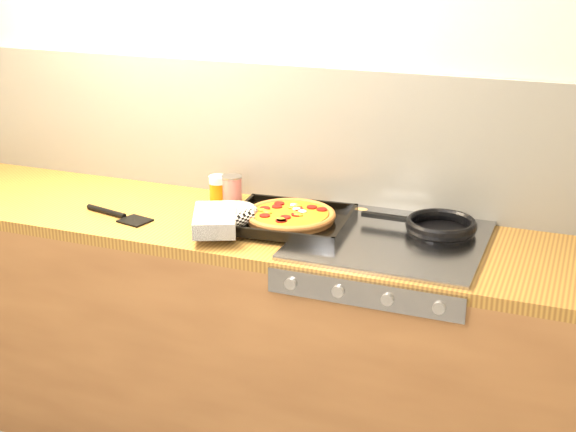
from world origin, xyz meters
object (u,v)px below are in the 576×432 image
at_px(frying_pan, 439,226).
at_px(pizza_on_tray, 270,217).
at_px(juice_glass, 218,190).
at_px(tomato_can, 232,190).

bearing_deg(frying_pan, pizza_on_tray, -166.02).
xyz_separation_m(pizza_on_tray, juice_glass, (-0.28, 0.17, 0.01)).
distance_m(pizza_on_tray, tomato_can, 0.30).
relative_size(frying_pan, tomato_can, 3.60).
bearing_deg(juice_glass, frying_pan, -2.42).
distance_m(pizza_on_tray, juice_glass, 0.33).
bearing_deg(tomato_can, pizza_on_tray, -38.99).
height_order(pizza_on_tray, frying_pan, pizza_on_tray).
xyz_separation_m(pizza_on_tray, tomato_can, (-0.23, 0.19, 0.01)).
bearing_deg(tomato_can, juice_glass, -162.45).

